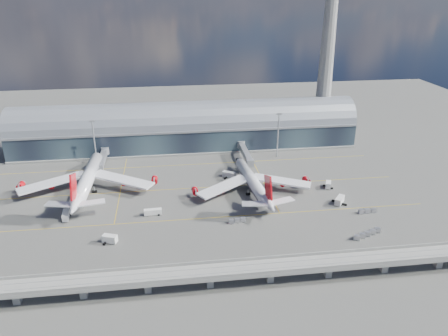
{
  "coord_description": "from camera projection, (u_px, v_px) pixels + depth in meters",
  "views": [
    {
      "loc": [
        -11.1,
        -170.8,
        91.46
      ],
      "look_at": [
        13.39,
        10.0,
        14.0
      ],
      "focal_mm": 35.0,
      "sensor_mm": 36.0,
      "label": 1
    }
  ],
  "objects": [
    {
      "name": "terminal",
      "position": [
        186.0,
        129.0,
        259.61
      ],
      "size": [
        200.0,
        30.0,
        28.0
      ],
      "color": "#1C2330",
      "rests_on": "ground"
    },
    {
      "name": "service_truck_0",
      "position": [
        66.0,
        215.0,
        183.16
      ],
      "size": [
        3.12,
        7.53,
        3.04
      ],
      "rotation": [
        0.0,
        0.0,
        0.09
      ],
      "color": "silver",
      "rests_on": "ground"
    },
    {
      "name": "cargo_train_2",
      "position": [
        367.0,
        211.0,
        187.87
      ],
      "size": [
        8.26,
        1.96,
        1.84
      ],
      "rotation": [
        0.0,
        0.0,
        1.54
      ],
      "color": "gray",
      "rests_on": "ground"
    },
    {
      "name": "service_truck_5",
      "position": [
        229.0,
        175.0,
        221.89
      ],
      "size": [
        6.79,
        5.59,
        3.13
      ],
      "rotation": [
        0.0,
        0.0,
        1.0
      ],
      "color": "silver",
      "rests_on": "ground"
    },
    {
      "name": "control_tower",
      "position": [
        327.0,
        56.0,
        258.94
      ],
      "size": [
        19.0,
        19.0,
        103.0
      ],
      "color": "gray",
      "rests_on": "ground"
    },
    {
      "name": "floodlight_mast_right",
      "position": [
        278.0,
        134.0,
        243.93
      ],
      "size": [
        3.0,
        0.7,
        25.7
      ],
      "color": "gray",
      "rests_on": "ground"
    },
    {
      "name": "airliner_right",
      "position": [
        253.0,
        183.0,
        204.81
      ],
      "size": [
        57.8,
        60.42,
        19.16
      ],
      "rotation": [
        0.0,
        0.0,
        0.09
      ],
      "color": "white",
      "rests_on": "ground"
    },
    {
      "name": "cargo_train_1",
      "position": [
        367.0,
        234.0,
        170.85
      ],
      "size": [
        13.48,
        6.7,
        1.83
      ],
      "rotation": [
        0.0,
        0.0,
        1.19
      ],
      "color": "gray",
      "rests_on": "ground"
    },
    {
      "name": "taxi_lines",
      "position": [
        194.0,
        186.0,
        213.07
      ],
      "size": [
        200.0,
        80.12,
        0.01
      ],
      "color": "gold",
      "rests_on": "ground"
    },
    {
      "name": "service_truck_4",
      "position": [
        328.0,
        185.0,
        210.94
      ],
      "size": [
        4.19,
        5.68,
        2.99
      ],
      "rotation": [
        0.0,
        0.0,
        -0.4
      ],
      "color": "silver",
      "rests_on": "ground"
    },
    {
      "name": "guideway",
      "position": [
        210.0,
        273.0,
        140.67
      ],
      "size": [
        220.0,
        8.5,
        7.2
      ],
      "color": "gray",
      "rests_on": "ground"
    },
    {
      "name": "service_truck_1",
      "position": [
        110.0,
        239.0,
        166.14
      ],
      "size": [
        6.07,
        4.27,
        3.21
      ],
      "rotation": [
        0.0,
        0.0,
        1.22
      ],
      "color": "silver",
      "rests_on": "ground"
    },
    {
      "name": "ground",
      "position": [
        197.0,
        207.0,
        192.91
      ],
      "size": [
        500.0,
        500.0,
        0.0
      ],
      "primitive_type": "plane",
      "color": "#474744",
      "rests_on": "ground"
    },
    {
      "name": "jet_bridge_left",
      "position": [
        103.0,
        158.0,
        233.61
      ],
      "size": [
        4.4,
        28.0,
        7.25
      ],
      "color": "gray",
      "rests_on": "ground"
    },
    {
      "name": "floodlight_mast_left",
      "position": [
        94.0,
        142.0,
        231.57
      ],
      "size": [
        3.0,
        0.7,
        25.7
      ],
      "color": "gray",
      "rests_on": "ground"
    },
    {
      "name": "jet_bridge_right",
      "position": [
        245.0,
        152.0,
        241.37
      ],
      "size": [
        4.4,
        32.0,
        7.25
      ],
      "color": "gray",
      "rests_on": "ground"
    },
    {
      "name": "service_truck_2",
      "position": [
        153.0,
        212.0,
        186.14
      ],
      "size": [
        7.63,
        2.66,
        2.73
      ],
      "rotation": [
        0.0,
        0.0,
        1.63
      ],
      "color": "silver",
      "rests_on": "ground"
    },
    {
      "name": "service_truck_3",
      "position": [
        340.0,
        200.0,
        195.52
      ],
      "size": [
        6.25,
        6.98,
        3.29
      ],
      "rotation": [
        0.0,
        0.0,
        -0.66
      ],
      "color": "silver",
      "rests_on": "ground"
    },
    {
      "name": "cargo_train_0",
      "position": [
        237.0,
        221.0,
        180.47
      ],
      "size": [
        7.72,
        2.9,
        1.69
      ],
      "rotation": [
        0.0,
        0.0,
        1.39
      ],
      "color": "gray",
      "rests_on": "ground"
    },
    {
      "name": "airliner_left",
      "position": [
        87.0,
        180.0,
        205.52
      ],
      "size": [
        65.64,
        68.93,
        21.03
      ],
      "rotation": [
        0.0,
        0.0,
        -0.03
      ],
      "color": "white",
      "rests_on": "ground"
    }
  ]
}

